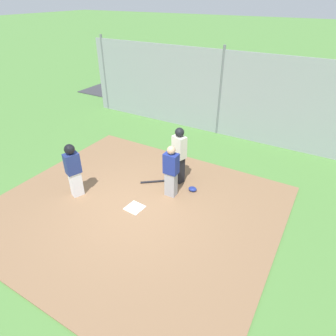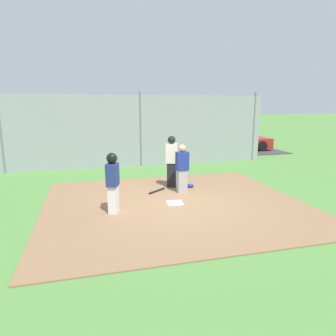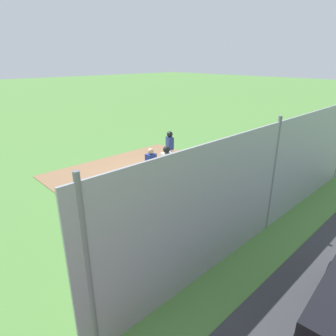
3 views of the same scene
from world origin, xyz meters
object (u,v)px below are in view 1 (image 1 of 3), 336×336
umpire (179,154)px  catcher_mask (193,189)px  catcher (171,171)px  parked_car_green (202,85)px  runner (73,168)px  home_plate (135,208)px  parked_car_dark (300,107)px  baseball_bat (153,182)px  baseball (135,205)px

umpire → catcher_mask: umpire is taller
catcher → parked_car_green: size_ratio=0.36×
catcher_mask → runner: bearing=33.5°
home_plate → catcher_mask: catcher_mask is taller
home_plate → parked_car_dark: 9.20m
baseball_bat → home_plate: bearing=-117.9°
home_plate → catcher: 1.38m
home_plate → catcher_mask: (-0.97, -1.48, 0.05)m
baseball_bat → parked_car_green: bearing=66.9°
home_plate → parked_car_dark: parked_car_dark is taller
baseball_bat → baseball: baseball is taller
umpire → parked_car_green: umpire is taller
home_plate → catcher: (-0.53, -1.01, 0.78)m
catcher → runner: 2.63m
catcher → catcher_mask: size_ratio=6.39×
catcher_mask → parked_car_dark: parked_car_dark is taller
umpire → parked_car_green: bearing=-140.7°
catcher_mask → home_plate: bearing=56.8°
baseball_bat → baseball: 1.22m
catcher → parked_car_dark: (-2.06, -7.80, -0.21)m
catcher → baseball: catcher is taller
parked_car_dark → catcher_mask: bearing=73.1°
baseball → parked_car_dark: (-2.62, -8.75, 0.55)m
home_plate → runner: runner is taller
home_plate → catcher: bearing=-117.6°
runner → baseball: size_ratio=21.28×
home_plate → baseball: baseball is taller
home_plate → runner: size_ratio=0.28×
parked_car_green → catcher_mask: bearing=-69.4°
baseball → parked_car_green: bearing=-75.3°
catcher → baseball: (0.56, 0.95, -0.75)m
home_plate → baseball: (0.03, -0.06, 0.03)m
runner → baseball_bat: runner is taller
parked_car_green → baseball: bearing=-77.9°
catcher_mask → baseball_bat: bearing=10.2°
umpire → parked_car_green: (2.94, -8.01, -0.33)m
baseball → baseball_bat: bearing=-80.4°
umpire → runner: bearing=-27.0°
catcher → baseball: size_ratio=20.72×
home_plate → parked_car_green: (2.56, -9.73, 0.57)m
umpire → parked_car_dark: umpire is taller
baseball → parked_car_dark: 9.15m
baseball_bat → catcher_mask: bearing=-28.3°
umpire → baseball: size_ratio=23.49×
parked_car_dark → parked_car_green: 5.23m
parked_car_green → umpire: bearing=-72.4°
catcher → catcher_mask: bearing=135.4°
home_plate → baseball_bat: bearing=-79.4°
umpire → baseball: 1.92m
home_plate → parked_car_green: size_ratio=0.10×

